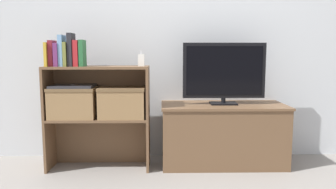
{
  "coord_description": "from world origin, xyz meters",
  "views": [
    {
      "loc": [
        -0.05,
        -2.49,
        0.95
      ],
      "look_at": [
        0.0,
        0.14,
        0.61
      ],
      "focal_mm": 35.0,
      "sensor_mm": 36.0,
      "label": 1
    }
  ],
  "objects_px": {
    "book_plum": "(58,55)",
    "storage_basket_right": "(122,101)",
    "tv_stand": "(223,134)",
    "book_charcoal": "(71,50)",
    "book_crimson": "(77,53)",
    "book_mustard": "(48,54)",
    "storage_basket_left": "(73,101)",
    "laptop": "(73,86)",
    "book_maroon": "(52,53)",
    "baby_monitor": "(141,60)",
    "tv": "(224,72)",
    "book_olive": "(67,54)",
    "book_skyblue": "(62,51)",
    "book_forest": "(82,53)"
  },
  "relations": [
    {
      "from": "book_skyblue",
      "to": "book_forest",
      "type": "bearing_deg",
      "value": 0.0
    },
    {
      "from": "tv",
      "to": "book_olive",
      "type": "bearing_deg",
      "value": -174.66
    },
    {
      "from": "book_charcoal",
      "to": "storage_basket_right",
      "type": "height_order",
      "value": "book_charcoal"
    },
    {
      "from": "book_forest",
      "to": "baby_monitor",
      "type": "height_order",
      "value": "book_forest"
    },
    {
      "from": "book_skyblue",
      "to": "laptop",
      "type": "height_order",
      "value": "book_skyblue"
    },
    {
      "from": "book_plum",
      "to": "storage_basket_right",
      "type": "relative_size",
      "value": 0.49
    },
    {
      "from": "book_mustard",
      "to": "baby_monitor",
      "type": "relative_size",
      "value": 1.48
    },
    {
      "from": "book_plum",
      "to": "book_mustard",
      "type": "bearing_deg",
      "value": 180.0
    },
    {
      "from": "book_charcoal",
      "to": "laptop",
      "type": "bearing_deg",
      "value": 103.89
    },
    {
      "from": "tv_stand",
      "to": "book_charcoal",
      "type": "bearing_deg",
      "value": -174.43
    },
    {
      "from": "tv",
      "to": "baby_monitor",
      "type": "height_order",
      "value": "tv"
    },
    {
      "from": "book_mustard",
      "to": "book_maroon",
      "type": "bearing_deg",
      "value": 0.0
    },
    {
      "from": "book_skyblue",
      "to": "baby_monitor",
      "type": "bearing_deg",
      "value": 3.48
    },
    {
      "from": "book_mustard",
      "to": "book_olive",
      "type": "bearing_deg",
      "value": 0.0
    },
    {
      "from": "tv",
      "to": "storage_basket_left",
      "type": "relative_size",
      "value": 1.85
    },
    {
      "from": "book_plum",
      "to": "book_forest",
      "type": "bearing_deg",
      "value": 0.0
    },
    {
      "from": "baby_monitor",
      "to": "storage_basket_right",
      "type": "xyz_separation_m",
      "value": [
        -0.16,
        -0.02,
        -0.33
      ]
    },
    {
      "from": "book_mustard",
      "to": "book_plum",
      "type": "distance_m",
      "value": 0.07
    },
    {
      "from": "book_crimson",
      "to": "book_charcoal",
      "type": "bearing_deg",
      "value": 180.0
    },
    {
      "from": "book_maroon",
      "to": "book_olive",
      "type": "xyz_separation_m",
      "value": [
        0.11,
        0.0,
        -0.01
      ]
    },
    {
      "from": "book_charcoal",
      "to": "laptop",
      "type": "distance_m",
      "value": 0.29
    },
    {
      "from": "storage_basket_left",
      "to": "tv",
      "type": "bearing_deg",
      "value": 4.43
    },
    {
      "from": "tv",
      "to": "laptop",
      "type": "relative_size",
      "value": 2.04
    },
    {
      "from": "book_plum",
      "to": "storage_basket_left",
      "type": "bearing_deg",
      "value": 12.38
    },
    {
      "from": "tv_stand",
      "to": "book_plum",
      "type": "bearing_deg",
      "value": -174.88
    },
    {
      "from": "tv",
      "to": "book_maroon",
      "type": "distance_m",
      "value": 1.39
    },
    {
      "from": "book_plum",
      "to": "book_charcoal",
      "type": "distance_m",
      "value": 0.11
    },
    {
      "from": "book_mustard",
      "to": "book_charcoal",
      "type": "height_order",
      "value": "book_charcoal"
    },
    {
      "from": "book_skyblue",
      "to": "storage_basket_right",
      "type": "distance_m",
      "value": 0.61
    },
    {
      "from": "baby_monitor",
      "to": "book_charcoal",
      "type": "bearing_deg",
      "value": -176.06
    },
    {
      "from": "book_mustard",
      "to": "book_plum",
      "type": "relative_size",
      "value": 1.03
    },
    {
      "from": "tv",
      "to": "book_skyblue",
      "type": "bearing_deg",
      "value": -174.81
    },
    {
      "from": "book_plum",
      "to": "book_charcoal",
      "type": "height_order",
      "value": "book_charcoal"
    },
    {
      "from": "book_charcoal",
      "to": "baby_monitor",
      "type": "height_order",
      "value": "book_charcoal"
    },
    {
      "from": "tv_stand",
      "to": "storage_basket_right",
      "type": "xyz_separation_m",
      "value": [
        -0.84,
        -0.1,
        0.3
      ]
    },
    {
      "from": "book_forest",
      "to": "book_olive",
      "type": "bearing_deg",
      "value": 180.0
    },
    {
      "from": "book_mustard",
      "to": "book_maroon",
      "type": "distance_m",
      "value": 0.03
    },
    {
      "from": "book_crimson",
      "to": "book_olive",
      "type": "bearing_deg",
      "value": 180.0
    },
    {
      "from": "book_skyblue",
      "to": "laptop",
      "type": "bearing_deg",
      "value": 18.6
    },
    {
      "from": "tv_stand",
      "to": "book_crimson",
      "type": "bearing_deg",
      "value": -174.24
    },
    {
      "from": "storage_basket_right",
      "to": "tv",
      "type": "bearing_deg",
      "value": 6.5
    },
    {
      "from": "book_charcoal",
      "to": "laptop",
      "type": "relative_size",
      "value": 0.77
    },
    {
      "from": "book_skyblue",
      "to": "book_olive",
      "type": "bearing_deg",
      "value": 0.0
    },
    {
      "from": "book_crimson",
      "to": "laptop",
      "type": "distance_m",
      "value": 0.27
    },
    {
      "from": "tv_stand",
      "to": "laptop",
      "type": "bearing_deg",
      "value": -175.49
    },
    {
      "from": "baby_monitor",
      "to": "laptop",
      "type": "distance_m",
      "value": 0.59
    },
    {
      "from": "storage_basket_left",
      "to": "laptop",
      "type": "bearing_deg",
      "value": -165.96
    },
    {
      "from": "book_skyblue",
      "to": "baby_monitor",
      "type": "height_order",
      "value": "book_skyblue"
    },
    {
      "from": "baby_monitor",
      "to": "laptop",
      "type": "relative_size",
      "value": 0.37
    },
    {
      "from": "book_plum",
      "to": "book_crimson",
      "type": "xyz_separation_m",
      "value": [
        0.15,
        0.0,
        0.01
      ]
    }
  ]
}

